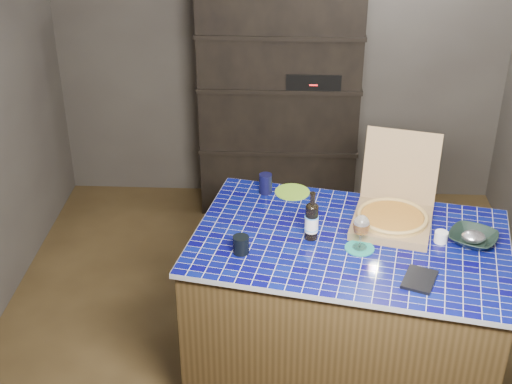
# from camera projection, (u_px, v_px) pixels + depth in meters

# --- Properties ---
(room) EXTENTS (3.50, 3.50, 3.50)m
(room) POSITION_uv_depth(u_px,v_px,m) (275.00, 144.00, 3.94)
(room) COLOR brown
(room) RESTS_ON ground
(shelving_unit) EXTENTS (1.20, 0.41, 1.80)m
(shelving_unit) POSITION_uv_depth(u_px,v_px,m) (280.00, 101.00, 5.44)
(shelving_unit) COLOR black
(shelving_unit) RESTS_ON floor
(kitchen_island) EXTENTS (1.80, 1.33, 0.90)m
(kitchen_island) POSITION_uv_depth(u_px,v_px,m) (345.00, 308.00, 3.95)
(kitchen_island) COLOR #4D381E
(kitchen_island) RESTS_ON floor
(pizza_box) EXTENTS (0.52, 0.58, 0.45)m
(pizza_box) POSITION_uv_depth(u_px,v_px,m) (393.00, 214.00, 3.84)
(pizza_box) COLOR #8F6F4A
(pizza_box) RESTS_ON kitchen_island
(mead_bottle) EXTENTS (0.07, 0.07, 0.27)m
(mead_bottle) POSITION_uv_depth(u_px,v_px,m) (312.00, 221.00, 3.70)
(mead_bottle) COLOR black
(mead_bottle) RESTS_ON kitchen_island
(teal_trivet) EXTENTS (0.15, 0.15, 0.01)m
(teal_trivet) POSITION_uv_depth(u_px,v_px,m) (360.00, 248.00, 3.66)
(teal_trivet) COLOR #1A8A77
(teal_trivet) RESTS_ON kitchen_island
(wine_glass) EXTENTS (0.09, 0.09, 0.19)m
(wine_glass) POSITION_uv_depth(u_px,v_px,m) (361.00, 226.00, 3.59)
(wine_glass) COLOR white
(wine_glass) RESTS_ON teal_trivet
(tumbler) EXTENTS (0.08, 0.08, 0.09)m
(tumbler) POSITION_uv_depth(u_px,v_px,m) (241.00, 245.00, 3.61)
(tumbler) COLOR black
(tumbler) RESTS_ON kitchen_island
(dvd_case) EXTENTS (0.21, 0.24, 0.02)m
(dvd_case) POSITION_uv_depth(u_px,v_px,m) (419.00, 279.00, 3.41)
(dvd_case) COLOR black
(dvd_case) RESTS_ON kitchen_island
(bowl) EXTENTS (0.33, 0.33, 0.06)m
(bowl) POSITION_uv_depth(u_px,v_px,m) (473.00, 238.00, 3.69)
(bowl) COLOR black
(bowl) RESTS_ON kitchen_island
(foil_contents) EXTENTS (0.13, 0.11, 0.06)m
(foil_contents) POSITION_uv_depth(u_px,v_px,m) (473.00, 237.00, 3.68)
(foil_contents) COLOR silver
(foil_contents) RESTS_ON bowl
(white_jar) EXTENTS (0.07, 0.07, 0.06)m
(white_jar) POSITION_uv_depth(u_px,v_px,m) (441.00, 237.00, 3.70)
(white_jar) COLOR white
(white_jar) RESTS_ON kitchen_island
(navy_cup) EXTENTS (0.08, 0.08, 0.12)m
(navy_cup) POSITION_uv_depth(u_px,v_px,m) (266.00, 184.00, 4.15)
(navy_cup) COLOR black
(navy_cup) RESTS_ON kitchen_island
(green_trivet) EXTENTS (0.20, 0.20, 0.01)m
(green_trivet) POSITION_uv_depth(u_px,v_px,m) (292.00, 192.00, 4.18)
(green_trivet) COLOR #7AB827
(green_trivet) RESTS_ON kitchen_island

